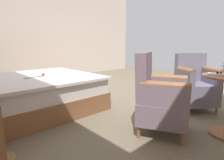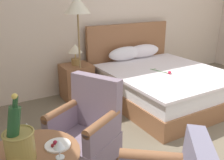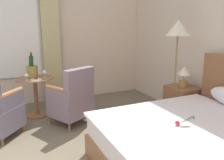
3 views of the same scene
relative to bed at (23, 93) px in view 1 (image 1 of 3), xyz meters
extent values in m
plane|color=#6D624E|center=(-0.20, -2.18, -0.32)|extent=(8.01, 8.01, 0.00)
cube|color=beige|center=(2.90, -2.18, 1.27)|extent=(0.12, 6.63, 3.18)
cube|color=brown|center=(0.00, -0.10, -0.18)|extent=(1.70, 1.99, 0.29)
cube|color=white|center=(0.00, -0.10, 0.08)|extent=(1.65, 1.93, 0.23)
cube|color=white|center=(0.00, -0.16, 0.21)|extent=(1.73, 1.87, 0.04)
cylinder|color=#2D6628|center=(-0.13, -0.14, 0.25)|extent=(0.11, 0.34, 0.01)
sphere|color=#DB2342|center=(-0.08, -0.31, 0.26)|extent=(0.05, 0.05, 0.05)
ellipsoid|color=#33702D|center=(-0.13, -0.02, 0.25)|extent=(0.05, 0.05, 0.01)
cube|color=white|center=(-0.04, -0.24, 0.25)|extent=(0.11, 0.13, 0.00)
cylinder|color=white|center=(-2.29, -1.63, 0.39)|extent=(0.06, 0.06, 0.01)
cylinder|color=white|center=(-2.29, -1.63, 0.43)|extent=(0.01, 0.01, 0.07)
cone|color=white|center=(-2.29, -1.63, 0.50)|extent=(0.08, 0.08, 0.06)
cylinder|color=white|center=(-2.26, -1.49, 0.39)|extent=(0.19, 0.19, 0.01)
sphere|color=maroon|center=(-2.28, -1.47, 0.41)|extent=(0.03, 0.03, 0.03)
sphere|color=maroon|center=(-2.30, -1.50, 0.41)|extent=(0.02, 0.02, 0.02)
cylinder|color=brown|center=(-2.18, -0.90, -0.25)|extent=(0.04, 0.04, 0.15)
cylinder|color=brown|center=(-1.95, -1.34, -0.25)|extent=(0.04, 0.04, 0.15)
cylinder|color=brown|center=(-1.77, -0.68, -0.25)|extent=(0.04, 0.04, 0.15)
cylinder|color=brown|center=(-1.53, -1.12, -0.25)|extent=(0.04, 0.04, 0.15)
cube|color=gray|center=(-1.86, -1.01, -0.04)|extent=(0.76, 0.78, 0.26)
cube|color=gray|center=(-1.66, -0.90, 0.36)|extent=(0.39, 0.56, 0.57)
cube|color=gray|center=(-1.99, -0.80, 0.20)|extent=(0.49, 0.32, 0.23)
cylinder|color=brown|center=(-1.99, -0.80, 0.31)|extent=(0.49, 0.32, 0.09)
cube|color=gray|center=(-1.76, -1.23, 0.20)|extent=(0.49, 0.32, 0.23)
cylinder|color=brown|center=(-1.76, -1.23, 0.31)|extent=(0.49, 0.32, 0.09)
cylinder|color=brown|center=(-1.86, -1.76, -0.26)|extent=(0.04, 0.04, 0.11)
cylinder|color=brown|center=(-2.14, -2.12, -0.26)|extent=(0.04, 0.04, 0.11)
cylinder|color=brown|center=(-1.50, -2.05, -0.26)|extent=(0.04, 0.04, 0.11)
cylinder|color=brown|center=(-1.78, -2.41, -0.26)|extent=(0.04, 0.04, 0.11)
cube|color=slate|center=(-1.82, -2.09, -0.04)|extent=(0.76, 0.76, 0.34)
cube|color=slate|center=(-1.65, -2.23, 0.37)|extent=(0.43, 0.49, 0.48)
cube|color=slate|center=(-1.70, -1.90, 0.24)|extent=(0.45, 0.38, 0.21)
cylinder|color=brown|center=(-1.70, -1.90, 0.34)|extent=(0.45, 0.38, 0.09)
cube|color=slate|center=(-1.97, -2.24, 0.24)|extent=(0.45, 0.38, 0.21)
cylinder|color=brown|center=(-1.97, -2.24, 0.34)|extent=(0.45, 0.38, 0.09)
camera|label=1|loc=(-2.90, 0.81, 0.71)|focal=28.00mm
camera|label=2|loc=(-2.71, -3.01, 1.44)|focal=40.00mm
camera|label=3|loc=(1.58, -1.84, 1.23)|focal=35.00mm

